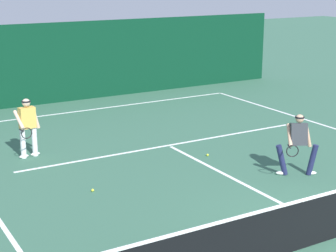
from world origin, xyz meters
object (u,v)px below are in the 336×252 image
object	(u,v)px
player_far	(28,125)
tennis_ball	(93,190)
tennis_ball_extra	(208,155)
player_near	(298,142)

from	to	relation	value
player_far	tennis_ball	world-z (taller)	player_far
tennis_ball_extra	player_far	bearing A→B (deg)	150.46
tennis_ball_extra	tennis_ball	bearing A→B (deg)	-167.99
tennis_ball	tennis_ball_extra	xyz separation A→B (m)	(3.66, 0.78, 0.00)
player_far	player_near	bearing A→B (deg)	131.71
player_near	player_far	size ratio (longest dim) A/B	0.96
tennis_ball	tennis_ball_extra	bearing A→B (deg)	12.01
player_far	tennis_ball	xyz separation A→B (m)	(0.50, -3.13, -0.84)
tennis_ball	tennis_ball_extra	distance (m)	3.74
player_near	tennis_ball	xyz separation A→B (m)	(-4.72, 1.50, -0.80)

